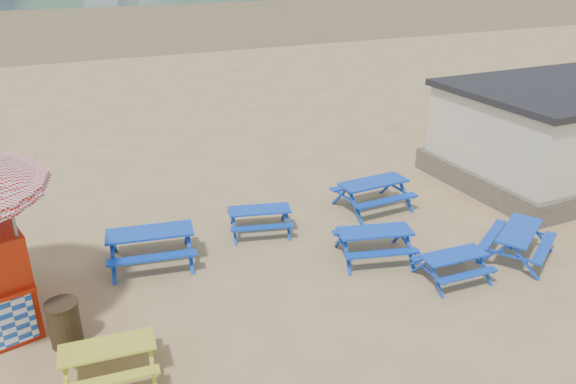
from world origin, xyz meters
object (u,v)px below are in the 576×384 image
picnic_table_blue_b (260,220)px  picnic_table_blue_a (151,247)px  amenity_block (561,132)px  picnic_table_yellow (109,362)px  litter_bin (64,323)px

picnic_table_blue_b → picnic_table_blue_a: bearing=-157.3°
picnic_table_blue_a → amenity_block: size_ratio=0.31×
picnic_table_yellow → litter_bin: (-0.62, 1.34, 0.13)m
picnic_table_yellow → picnic_table_blue_b: bearing=47.9°
picnic_table_blue_b → amenity_block: bearing=12.9°
picnic_table_blue_a → picnic_table_yellow: picnic_table_blue_a is taller
picnic_table_blue_a → picnic_table_yellow: size_ratio=1.30×
picnic_table_blue_b → amenity_block: 10.64m
picnic_table_blue_b → picnic_table_yellow: bearing=-122.8°
litter_bin → amenity_block: amenity_block is taller
picnic_table_blue_b → amenity_block: (10.56, -0.43, 1.22)m
picnic_table_yellow → amenity_block: amenity_block is taller
picnic_table_yellow → amenity_block: size_ratio=0.24×
picnic_table_blue_b → amenity_block: size_ratio=0.26×
picnic_table_blue_b → litter_bin: litter_bin is taller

